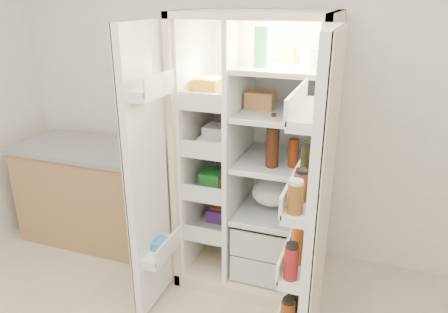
% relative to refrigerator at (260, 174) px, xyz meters
% --- Properties ---
extents(wall_back, '(4.00, 0.02, 2.70)m').
position_rel_refrigerator_xyz_m(wall_back, '(-0.08, 0.35, 0.61)').
color(wall_back, white).
rests_on(wall_back, floor).
extents(refrigerator, '(0.92, 0.70, 1.80)m').
position_rel_refrigerator_xyz_m(refrigerator, '(0.00, 0.00, 0.00)').
color(refrigerator, beige).
rests_on(refrigerator, floor).
extents(freezer_door, '(0.15, 0.40, 1.72)m').
position_rel_refrigerator_xyz_m(freezer_door, '(-0.52, -0.60, 0.15)').
color(freezer_door, white).
rests_on(freezer_door, floor).
extents(fridge_door, '(0.17, 0.58, 1.72)m').
position_rel_refrigerator_xyz_m(fridge_door, '(0.47, -0.70, 0.12)').
color(fridge_door, white).
rests_on(fridge_door, floor).
extents(kitchen_counter, '(1.09, 0.58, 0.79)m').
position_rel_refrigerator_xyz_m(kitchen_counter, '(-1.39, -0.03, -0.35)').
color(kitchen_counter, '#A17E50').
rests_on(kitchen_counter, floor).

